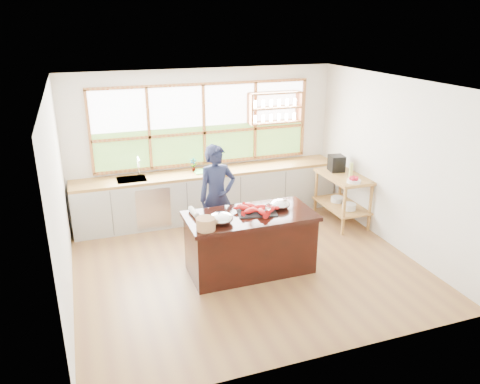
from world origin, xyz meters
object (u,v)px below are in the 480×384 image
espresso_machine (336,163)px  wicker_basket (206,224)px  island (250,242)px  cook (217,197)px

espresso_machine → wicker_basket: size_ratio=1.12×
island → wicker_basket: bearing=-158.6°
cook → island: bearing=-81.5°
cook → wicker_basket: cook is taller
wicker_basket → cook: bearing=66.9°
island → wicker_basket: (-0.73, -0.29, 0.53)m
island → wicker_basket: 0.95m
island → espresso_machine: espresso_machine is taller
island → espresso_machine: size_ratio=6.42×
cook → wicker_basket: (-0.52, -1.22, 0.13)m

